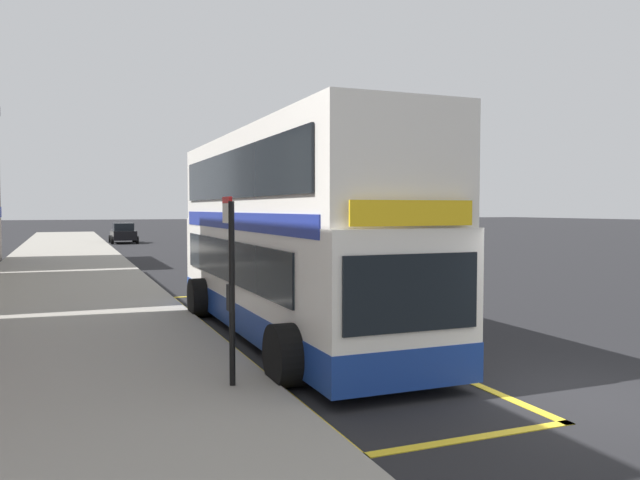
% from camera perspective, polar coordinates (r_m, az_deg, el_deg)
% --- Properties ---
extents(ground_plane, '(260.00, 260.00, 0.00)m').
position_cam_1_polar(ground_plane, '(39.73, -11.88, -1.22)').
color(ground_plane, black).
extents(pavement_near, '(6.00, 76.00, 0.14)m').
position_cam_1_polar(pavement_near, '(39.11, -22.03, -1.33)').
color(pavement_near, gray).
rests_on(pavement_near, ground).
extents(double_decker_bus, '(3.17, 10.83, 4.40)m').
position_cam_1_polar(double_decker_bus, '(13.81, -3.04, -0.12)').
color(double_decker_bus, white).
rests_on(double_decker_bus, ground).
extents(bus_bay_markings, '(3.11, 13.76, 0.01)m').
position_cam_1_polar(bus_bay_markings, '(14.08, -2.97, -8.52)').
color(bus_bay_markings, yellow).
rests_on(bus_bay_markings, ground).
extents(bus_stop_sign, '(0.09, 0.51, 2.82)m').
position_cam_1_polar(bus_stop_sign, '(9.52, -8.09, -3.18)').
color(bus_stop_sign, black).
rests_on(bus_stop_sign, pavement_near).
extents(parked_car_black_across, '(2.09, 4.20, 1.62)m').
position_cam_1_polar(parked_car_black_across, '(53.13, -17.37, 0.59)').
color(parked_car_black_across, black).
rests_on(parked_car_black_across, ground).
extents(parked_car_maroon_behind, '(2.09, 4.20, 1.62)m').
position_cam_1_polar(parked_car_maroon_behind, '(40.23, -4.77, 0.02)').
color(parked_car_maroon_behind, maroon).
rests_on(parked_car_maroon_behind, ground).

